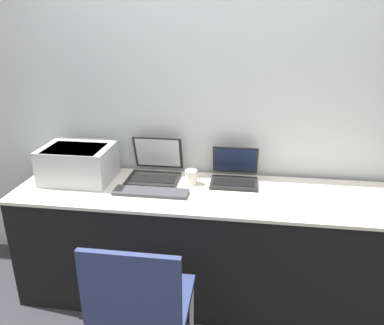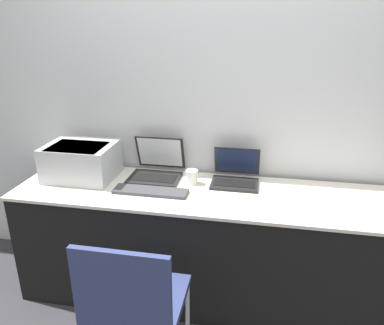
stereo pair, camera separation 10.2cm
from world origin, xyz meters
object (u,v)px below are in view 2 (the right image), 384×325
Objects in this scene: printer at (81,160)px; laptop_left at (157,168)px; chair at (133,301)px; laptop_right at (235,175)px; coffee_cup at (192,177)px; external_keyboard at (150,191)px.

printer is 1.31× the size of laptop_left.
laptop_left is 0.99m from chair.
laptop_right reaches higher than coffee_cup.
coffee_cup is at bearing -164.89° from laptop_right.
laptop_right reaches higher than chair.
printer reaches higher than external_keyboard.
laptop_left is 0.27m from coffee_cup.
laptop_left reaches higher than printer.
printer is 0.50× the size of chair.
laptop_left reaches higher than coffee_cup.
printer is at bearing -177.29° from coffee_cup.
coffee_cup is (0.75, 0.04, -0.08)m from printer.
chair reaches higher than external_keyboard.
laptop_right is at bearing 6.14° from printer.
laptop_right is 1.06m from chair.
external_keyboard is at bearing 98.89° from chair.
coffee_cup is (0.23, 0.19, 0.04)m from external_keyboard.
laptop_right is 0.29m from coffee_cup.
laptop_left reaches higher than external_keyboard.
laptop_right reaches higher than external_keyboard.
coffee_cup is at bearing 81.95° from chair.
printer reaches higher than chair.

